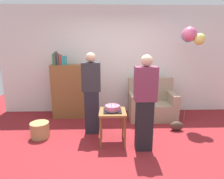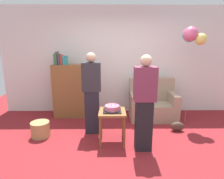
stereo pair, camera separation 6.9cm
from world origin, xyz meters
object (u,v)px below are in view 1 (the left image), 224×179
object	(u,v)px
bookshelf	(69,90)
birthday_cake	(112,108)
wicker_basket	(40,130)
balloon_bunch	(191,35)
person_blowing_candles	(92,93)
side_table	(112,116)
handbag	(177,126)
couch	(152,104)
person_holding_cake	(145,103)

from	to	relation	value
bookshelf	birthday_cake	xyz separation A→B (m)	(1.02, -1.34, -0.01)
birthday_cake	wicker_basket	distance (m)	1.52
wicker_basket	balloon_bunch	distance (m)	3.68
bookshelf	person_blowing_candles	distance (m)	1.11
side_table	handbag	xyz separation A→B (m)	(1.37, 0.45, -0.42)
balloon_bunch	wicker_basket	bearing A→B (deg)	-167.18
couch	person_holding_cake	size ratio (longest dim) A/B	0.67
person_holding_cake	handbag	bearing A→B (deg)	-129.77
handbag	balloon_bunch	size ratio (longest dim) A/B	0.13
wicker_basket	person_holding_cake	bearing A→B (deg)	-14.14
person_holding_cake	handbag	size ratio (longest dim) A/B	5.82
bookshelf	wicker_basket	world-z (taller)	bookshelf
couch	wicker_basket	world-z (taller)	couch
birthday_cake	balloon_bunch	bearing A→B (deg)	29.07
birthday_cake	wicker_basket	size ratio (longest dim) A/B	0.89
wicker_basket	balloon_bunch	xyz separation A→B (m)	(3.12, 0.71, 1.81)
couch	person_blowing_candles	distance (m)	1.67
side_table	person_blowing_candles	xyz separation A→B (m)	(-0.40, 0.43, 0.32)
side_table	wicker_basket	distance (m)	1.48
person_blowing_candles	wicker_basket	size ratio (longest dim) A/B	4.53
person_holding_cake	wicker_basket	size ratio (longest dim) A/B	4.53
person_holding_cake	wicker_basket	distance (m)	2.11
person_blowing_candles	balloon_bunch	bearing A→B (deg)	21.70
person_holding_cake	balloon_bunch	world-z (taller)	balloon_bunch
person_holding_cake	balloon_bunch	distance (m)	2.03
couch	wicker_basket	distance (m)	2.60
person_holding_cake	balloon_bunch	size ratio (longest dim) A/B	0.76
person_blowing_candles	balloon_bunch	world-z (taller)	balloon_bunch
birthday_cake	wicker_basket	bearing A→B (deg)	170.26
couch	handbag	bearing A→B (deg)	-63.69
bookshelf	handbag	size ratio (longest dim) A/B	5.72
side_table	balloon_bunch	xyz separation A→B (m)	(1.71, 0.95, 1.44)
birthday_cake	person_blowing_candles	size ratio (longest dim) A/B	0.20
person_holding_cake	balloon_bunch	xyz separation A→B (m)	(1.18, 1.20, 1.13)
birthday_cake	person_blowing_candles	xyz separation A→B (m)	(-0.40, 0.43, 0.17)
person_holding_cake	birthday_cake	bearing A→B (deg)	-14.47
wicker_basket	handbag	bearing A→B (deg)	4.31
bookshelf	side_table	size ratio (longest dim) A/B	2.62
bookshelf	balloon_bunch	bearing A→B (deg)	-8.07
birthday_cake	couch	bearing A→B (deg)	50.37
side_table	person_holding_cake	xyz separation A→B (m)	(0.53, -0.25, 0.32)
side_table	wicker_basket	bearing A→B (deg)	170.26
person_holding_cake	wicker_basket	xyz separation A→B (m)	(-1.94, 0.49, -0.68)
balloon_bunch	birthday_cake	bearing A→B (deg)	-150.93
person_holding_cake	balloon_bunch	bearing A→B (deg)	-124.14
person_blowing_candles	handbag	size ratio (longest dim) A/B	5.82
person_blowing_candles	person_holding_cake	world-z (taller)	same
person_blowing_candles	handbag	world-z (taller)	person_blowing_candles
bookshelf	balloon_bunch	distance (m)	3.04
bookshelf	person_holding_cake	distance (m)	2.22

